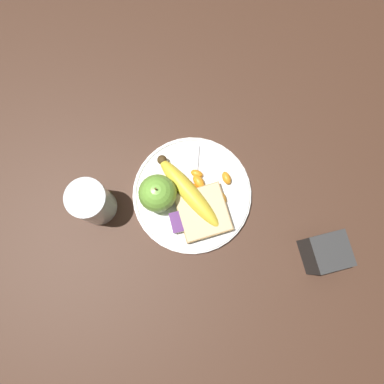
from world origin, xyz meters
TOP-DOWN VIEW (x-y plane):
  - ground_plane at (0.00, 0.00)m, footprint 3.00×3.00m
  - plate at (0.00, 0.00)m, footprint 0.25×0.25m
  - juice_glass at (0.02, 0.20)m, footprint 0.08×0.08m
  - apple at (0.01, 0.07)m, footprint 0.08×0.08m
  - banana at (0.01, 0.01)m, footprint 0.18×0.11m
  - bread_slice at (-0.05, -0.01)m, footprint 0.11×0.10m
  - fork at (0.00, -0.00)m, footprint 0.17×0.07m
  - jam_packet at (-0.05, 0.04)m, footprint 0.04×0.03m
  - orange_segment_0 at (0.01, -0.08)m, footprint 0.03×0.02m
  - orange_segment_1 at (-0.02, -0.06)m, footprint 0.03×0.03m
  - orange_segment_2 at (0.02, -0.02)m, footprint 0.04×0.03m
  - orange_segment_3 at (0.01, -0.00)m, footprint 0.03×0.04m
  - orange_segment_4 at (0.04, -0.02)m, footprint 0.03×0.03m
  - condiment_caddy at (-0.18, -0.22)m, footprint 0.07×0.07m

SIDE VIEW (x-z plane):
  - ground_plane at x=0.00m, z-range 0.00..0.00m
  - plate at x=0.00m, z-range 0.00..0.02m
  - fork at x=0.00m, z-range 0.01..0.02m
  - orange_segment_4 at x=0.04m, z-range 0.01..0.03m
  - orange_segment_0 at x=0.01m, z-range 0.01..0.03m
  - orange_segment_1 at x=-0.02m, z-range 0.01..0.03m
  - orange_segment_2 at x=0.02m, z-range 0.01..0.03m
  - orange_segment_3 at x=0.01m, z-range 0.01..0.03m
  - jam_packet at x=-0.05m, z-range 0.01..0.03m
  - bread_slice at x=-0.05m, z-range 0.01..0.03m
  - banana at x=0.01m, z-range 0.01..0.05m
  - condiment_caddy at x=-0.18m, z-range 0.00..0.09m
  - apple at x=0.01m, z-range 0.01..0.09m
  - juice_glass at x=0.02m, z-range 0.00..0.11m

